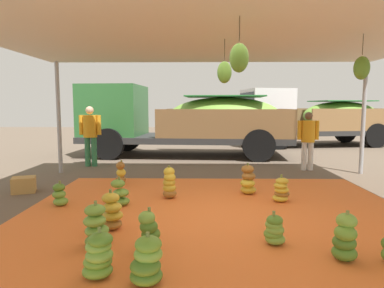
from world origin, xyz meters
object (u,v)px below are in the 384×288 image
at_px(cargo_truck_main, 181,119).
at_px(worker_1, 308,136).
at_px(banana_bunch_1, 345,239).
at_px(banana_bunch_0, 99,256).
at_px(crate_1, 24,185).
at_px(banana_bunch_3, 274,230).
at_px(cargo_truck_far, 312,117).
at_px(banana_bunch_10, 120,194).
at_px(banana_bunch_2, 121,173).
at_px(banana_bunch_12, 169,184).
at_px(banana_bunch_6, 96,227).
at_px(banana_bunch_13, 248,181).
at_px(banana_bunch_4, 147,262).
at_px(banana_bunch_9, 112,213).
at_px(banana_bunch_5, 281,190).
at_px(worker_0, 90,131).
at_px(banana_bunch_11, 60,195).
at_px(banana_bunch_8, 149,232).

relative_size(cargo_truck_main, worker_1, 4.61).
height_order(banana_bunch_1, worker_1, worker_1).
xyz_separation_m(banana_bunch_0, crate_1, (-2.45, 3.34, -0.07)).
relative_size(banana_bunch_0, banana_bunch_3, 1.20).
bearing_deg(cargo_truck_far, banana_bunch_10, -123.84).
distance_m(cargo_truck_main, crate_1, 6.01).
bearing_deg(banana_bunch_2, banana_bunch_12, -45.29).
distance_m(banana_bunch_3, banana_bunch_6, 2.15).
height_order(banana_bunch_2, banana_bunch_12, banana_bunch_12).
bearing_deg(banana_bunch_13, crate_1, 178.90).
height_order(banana_bunch_6, worker_1, worker_1).
distance_m(banana_bunch_4, cargo_truck_far, 13.00).
xyz_separation_m(banana_bunch_9, banana_bunch_12, (0.65, 1.62, 0.03)).
height_order(banana_bunch_6, cargo_truck_far, cargo_truck_far).
bearing_deg(banana_bunch_5, cargo_truck_main, 109.46).
bearing_deg(banana_bunch_0, cargo_truck_main, 87.37).
distance_m(banana_bunch_3, banana_bunch_13, 2.42).
relative_size(banana_bunch_12, cargo_truck_far, 0.09).
xyz_separation_m(banana_bunch_2, worker_0, (-1.35, 2.25, 0.75)).
bearing_deg(banana_bunch_5, banana_bunch_0, -131.82).
bearing_deg(banana_bunch_11, banana_bunch_8, -45.49).
bearing_deg(banana_bunch_11, banana_bunch_12, 15.35).
bearing_deg(cargo_truck_main, banana_bunch_11, -106.13).
distance_m(banana_bunch_4, banana_bunch_5, 3.45).
xyz_separation_m(banana_bunch_5, worker_1, (1.43, 3.11, 0.69)).
relative_size(banana_bunch_12, crate_1, 1.42).
relative_size(banana_bunch_0, crate_1, 1.17).
relative_size(banana_bunch_0, banana_bunch_9, 0.90).
bearing_deg(cargo_truck_far, banana_bunch_4, -114.41).
bearing_deg(banana_bunch_3, banana_bunch_1, -33.74).
bearing_deg(banana_bunch_6, worker_1, 51.19).
bearing_deg(banana_bunch_11, banana_bunch_13, 14.06).
height_order(banana_bunch_3, banana_bunch_11, banana_bunch_11).
distance_m(banana_bunch_0, banana_bunch_3, 2.08).
relative_size(banana_bunch_8, banana_bunch_9, 0.93).
distance_m(cargo_truck_main, worker_0, 3.28).
bearing_deg(worker_0, banana_bunch_2, -59.01).
relative_size(banana_bunch_0, banana_bunch_2, 0.96).
bearing_deg(banana_bunch_11, cargo_truck_main, 73.87).
distance_m(worker_0, worker_1, 5.94).
relative_size(banana_bunch_3, banana_bunch_11, 0.98).
relative_size(banana_bunch_3, banana_bunch_10, 0.84).
distance_m(banana_bunch_6, worker_1, 6.58).
bearing_deg(banana_bunch_5, worker_0, 141.14).
xyz_separation_m(banana_bunch_6, banana_bunch_11, (-1.13, 1.70, -0.06)).
bearing_deg(banana_bunch_12, banana_bunch_5, -5.87).
relative_size(banana_bunch_4, crate_1, 1.17).
bearing_deg(crate_1, banana_bunch_6, -49.72).
bearing_deg(banana_bunch_4, worker_1, 60.51).
relative_size(banana_bunch_13, cargo_truck_far, 0.09).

